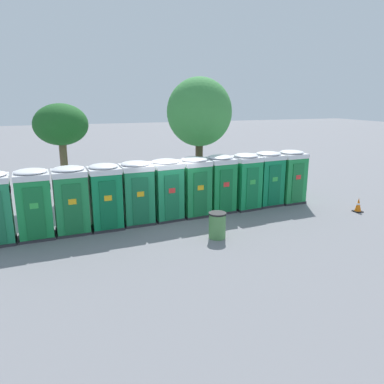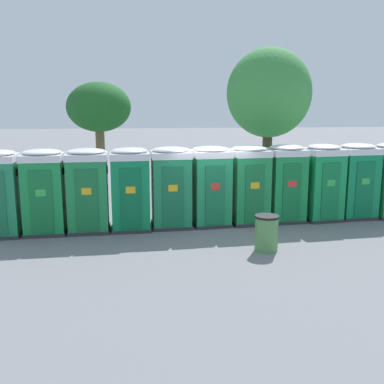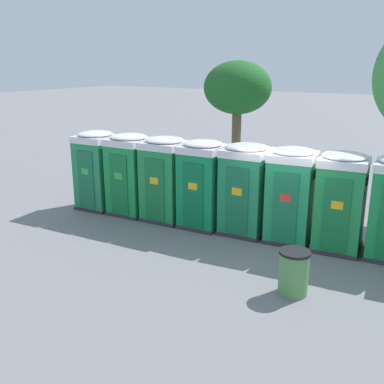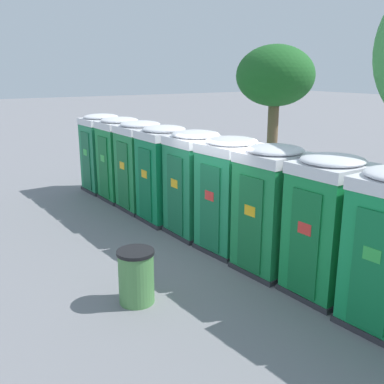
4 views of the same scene
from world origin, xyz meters
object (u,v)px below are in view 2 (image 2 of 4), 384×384
(portapotty_8, at_px, (322,182))
(street_tree_1, at_px, (269,94))
(portapotty_3, at_px, (130,189))
(portapotty_6, at_px, (249,184))
(portapotty_1, at_px, (44,191))
(portapotty_9, at_px, (356,180))
(portapotty_5, at_px, (210,186))
(portapotty_2, at_px, (88,190))
(portapotty_7, at_px, (285,183))
(trash_can, at_px, (266,233))
(portapotty_4, at_px, (171,187))
(street_tree_0, at_px, (99,109))

(portapotty_8, xyz_separation_m, street_tree_1, (-1.07, 3.10, 2.95))
(portapotty_3, xyz_separation_m, portapotty_6, (3.80, 0.37, 0.00))
(portapotty_1, bearing_deg, portapotty_6, 4.88)
(portapotty_8, distance_m, portapotty_9, 1.27)
(portapotty_1, distance_m, portapotty_5, 5.09)
(portapotty_2, height_order, portapotty_6, same)
(portapotty_7, height_order, trash_can, portapotty_7)
(portapotty_3, relative_size, portapotty_5, 1.00)
(portapotty_1, distance_m, street_tree_1, 9.19)
(trash_can, bearing_deg, portapotty_5, 111.85)
(portapotty_5, relative_size, portapotty_7, 1.00)
(portapotty_7, height_order, street_tree_1, street_tree_1)
(portapotty_9, bearing_deg, portapotty_5, -174.79)
(portapotty_3, distance_m, portapotty_9, 7.64)
(portapotty_8, relative_size, street_tree_1, 0.42)
(portapotty_4, distance_m, street_tree_0, 5.84)
(portapotty_8, bearing_deg, portapotty_6, -175.49)
(street_tree_1, bearing_deg, portapotty_2, -150.18)
(portapotty_3, relative_size, trash_can, 2.65)
(street_tree_1, bearing_deg, street_tree_0, 170.09)
(portapotty_7, relative_size, street_tree_0, 0.54)
(street_tree_0, bearing_deg, portapotty_8, -29.01)
(portapotty_3, relative_size, portapotty_6, 1.00)
(portapotty_4, bearing_deg, portapotty_3, -172.18)
(portapotty_9, height_order, trash_can, portapotty_9)
(portapotty_4, distance_m, portapotty_6, 2.55)
(portapotty_2, relative_size, street_tree_0, 0.54)
(portapotty_9, relative_size, trash_can, 2.65)
(portapotty_9, distance_m, trash_can, 5.17)
(portapotty_6, bearing_deg, street_tree_1, 66.03)
(portapotty_7, bearing_deg, portapotty_4, -174.53)
(portapotty_7, bearing_deg, trash_can, -115.28)
(portapotty_8, bearing_deg, portapotty_1, -175.22)
(portapotty_5, height_order, portapotty_9, same)
(portapotty_5, relative_size, street_tree_1, 0.42)
(portapotty_5, relative_size, street_tree_0, 0.54)
(portapotty_8, bearing_deg, trash_can, -131.53)
(street_tree_1, distance_m, trash_can, 7.39)
(portapotty_6, distance_m, trash_can, 2.96)
(portapotty_3, xyz_separation_m, portapotty_5, (2.53, 0.29, 0.00))
(portapotty_3, height_order, trash_can, portapotty_3)
(portapotty_5, height_order, portapotty_6, same)
(trash_can, bearing_deg, portapotty_1, 159.54)
(trash_can, bearing_deg, portapotty_2, 153.93)
(trash_can, bearing_deg, portapotty_9, 39.18)
(portapotty_7, xyz_separation_m, street_tree_0, (-6.41, 4.29, 2.38))
(portapotty_2, relative_size, portapotty_4, 1.00)
(portapotty_5, bearing_deg, trash_can, -68.15)
(portapotty_4, height_order, portapotty_6, same)
(portapotty_2, xyz_separation_m, portapotty_3, (1.27, 0.07, 0.00))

